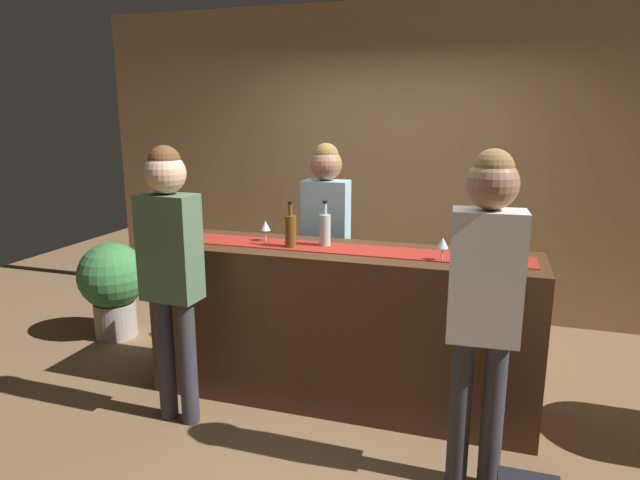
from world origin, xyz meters
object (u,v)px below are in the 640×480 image
Objects in this scene: wine_bottle_green at (512,240)px; wine_glass_mid_counter at (443,244)px; wine_bottle_amber at (291,230)px; bartender at (326,229)px; potted_plant_tall at (113,283)px; customer_sipping at (485,287)px; wine_glass_near_customer at (265,226)px; wine_bottle_clear at (325,229)px; customer_browsing at (170,256)px.

wine_bottle_green is 0.43m from wine_glass_mid_counter.
wine_bottle_amber is 0.18× the size of bartender.
potted_plant_tall is (-1.87, -0.13, -0.56)m from bartender.
wine_bottle_amber is 1.36m from customer_sipping.
customer_sipping is 2.09× the size of potted_plant_tall.
wine_glass_near_customer is at bearing 150.52° from customer_sipping.
wine_glass_mid_counter is 0.09× the size of bartender.
wine_bottle_green is at bearing 5.76° from wine_bottle_amber.
wine_bottle_clear is 0.42m from wine_glass_near_customer.
potted_plant_tall is at bearing 143.94° from customer_browsing.
customer_browsing is at bearing -138.89° from wine_bottle_amber.
customer_browsing is at bearing -142.11° from wine_bottle_clear.
wine_glass_near_customer is at bearing 179.16° from wine_bottle_clear.
customer_sipping is (1.17, -1.24, 0.04)m from bartender.
customer_sipping is (1.44, -0.71, -0.07)m from wine_glass_near_customer.
wine_glass_near_customer is at bearing -14.05° from potted_plant_tall.
customer_sipping is (1.22, -0.60, -0.08)m from wine_bottle_amber.
wine_bottle_clear is 0.57m from bartender.
wine_bottle_green is at bearing 1.72° from wine_bottle_clear.
wine_bottle_clear is 0.18× the size of customer_browsing.
bartender is at bearing 106.15° from wine_bottle_clear.
wine_glass_near_customer is at bearing 62.00° from bartender.
wine_bottle_amber is 0.77m from customer_browsing.
wine_bottle_green reaches higher than wine_glass_mid_counter.
wine_bottle_clear is 0.78m from wine_glass_mid_counter.
wine_bottle_green is 2.10× the size of wine_glass_mid_counter.
wine_bottle_clear is 0.22m from wine_bottle_amber.
customer_browsing is at bearing -38.94° from potted_plant_tall.
bartender is (-0.92, 0.69, -0.11)m from wine_glass_mid_counter.
customer_sipping reaches higher than wine_bottle_green.
customer_browsing reaches higher than potted_plant_tall.
wine_bottle_green is at bearing 1.03° from wine_glass_near_customer.
wine_bottle_clear is 2.18m from potted_plant_tall.
potted_plant_tall is (-2.03, 0.41, -0.68)m from wine_bottle_clear.
customer_browsing reaches higher than bartender.
wine_bottle_amber is at bearing 84.67° from bartender.
potted_plant_tall is at bearing 168.63° from wine_bottle_clear.
bartender is (0.04, 0.64, -0.12)m from wine_bottle_amber.
potted_plant_tall is (-1.83, 0.51, -0.68)m from wine_bottle_amber.
wine_bottle_green is 0.36× the size of potted_plant_tall.
customer_sipping reaches higher than bartender.
wine_bottle_amber is 0.17× the size of customer_sipping.
customer_browsing is at bearing -163.72° from wine_glass_mid_counter.
wine_glass_mid_counter is at bearing 141.85° from bartender.
customer_browsing reaches higher than wine_bottle_clear.
bartender reaches higher than wine_bottle_green.
bartender is 1.30m from customer_browsing.
potted_plant_tall is (-2.79, 0.56, -0.67)m from wine_glass_mid_counter.
wine_bottle_clear is 1.15m from wine_bottle_green.
potted_plant_tall is at bearing 156.72° from customer_sipping.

